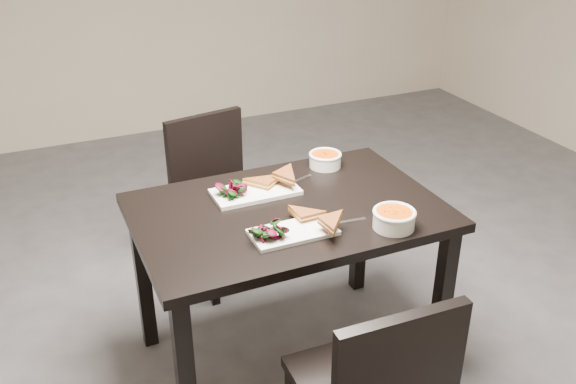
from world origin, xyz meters
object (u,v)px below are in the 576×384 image
at_px(soup_bowl_near, 394,218).
at_px(soup_bowl_far, 325,159).
at_px(table, 288,229).
at_px(plate_near, 293,232).
at_px(chair_far, 217,189).
at_px(plate_far, 255,192).

xyz_separation_m(soup_bowl_near, soup_bowl_far, (0.01, 0.59, -0.00)).
height_order(table, plate_near, plate_near).
height_order(chair_far, soup_bowl_far, chair_far).
relative_size(chair_far, plate_far, 2.41).
xyz_separation_m(plate_near, soup_bowl_far, (0.37, 0.48, 0.03)).
bearing_deg(soup_bowl_far, table, -136.93).
distance_m(table, soup_bowl_far, 0.45).
bearing_deg(chair_far, table, -97.12).
relative_size(plate_near, plate_far, 0.89).
relative_size(plate_near, soup_bowl_far, 2.14).
bearing_deg(soup_bowl_far, soup_bowl_near, -91.29).
bearing_deg(soup_bowl_near, chair_far, 107.66).
bearing_deg(soup_bowl_far, chair_far, 125.92).
relative_size(plate_far, soup_bowl_far, 2.41).
bearing_deg(plate_far, table, -65.97).
bearing_deg(plate_near, table, 71.44).
height_order(table, chair_far, chair_far).
height_order(table, plate_far, plate_far).
bearing_deg(table, soup_bowl_near, -45.20).
distance_m(chair_far, plate_far, 0.68).
distance_m(plate_far, soup_bowl_far, 0.40).
xyz_separation_m(plate_near, plate_far, (-0.01, 0.36, 0.00)).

